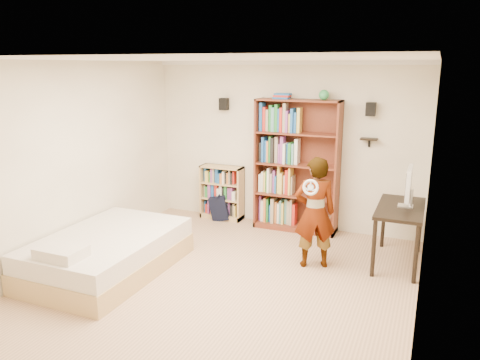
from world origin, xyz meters
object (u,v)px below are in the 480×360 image
object	(u,v)px
tall_bookshelf	(297,166)
daybed	(108,248)
computer_desk	(398,235)
person	(315,213)
low_bookshelf	(222,192)

from	to	relation	value
tall_bookshelf	daybed	size ratio (longest dim) A/B	1.00
daybed	computer_desk	bearing A→B (deg)	26.33
tall_bookshelf	person	size ratio (longest dim) A/B	1.41
low_bookshelf	computer_desk	xyz separation A→B (m)	(3.02, -0.84, -0.07)
daybed	person	distance (m)	2.75
low_bookshelf	daybed	world-z (taller)	low_bookshelf
daybed	person	xyz separation A→B (m)	(2.44, 1.20, 0.44)
tall_bookshelf	low_bookshelf	size ratio (longest dim) A/B	2.26
person	tall_bookshelf	bearing A→B (deg)	-88.76
computer_desk	person	bearing A→B (deg)	-153.42
tall_bookshelf	low_bookshelf	bearing A→B (deg)	177.68
low_bookshelf	daybed	xyz separation A→B (m)	(-0.46, -2.56, -0.16)
computer_desk	low_bookshelf	bearing A→B (deg)	164.43
tall_bookshelf	daybed	xyz separation A→B (m)	(-1.81, -2.50, -0.75)
computer_desk	person	xyz separation A→B (m)	(-1.03, -0.52, 0.35)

